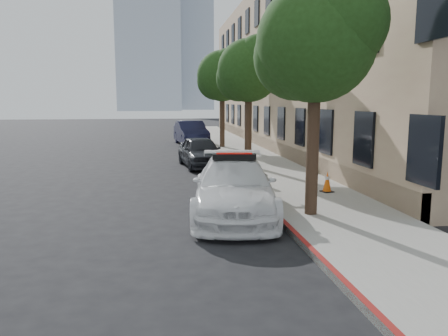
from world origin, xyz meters
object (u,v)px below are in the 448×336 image
parked_car_far (191,133)px  fire_hydrant (255,173)px  parked_car_mid (201,152)px  police_car (234,187)px  traffic_cone (327,182)px

parked_car_far → fire_hydrant: bearing=-92.3°
parked_car_mid → fire_hydrant: parked_car_mid is taller
police_car → traffic_cone: 3.59m
parked_car_far → traffic_cone: size_ratio=7.55×
police_car → fire_hydrant: size_ratio=6.91×
parked_car_far → traffic_cone: 16.79m
fire_hydrant → traffic_cone: 2.53m
parked_car_mid → police_car: bearing=-96.2°
parked_car_mid → parked_car_far: size_ratio=0.82×
parked_car_far → fire_hydrant: (1.15, -14.85, -0.27)m
parked_car_mid → traffic_cone: size_ratio=6.22×
parked_car_far → traffic_cone: parked_car_far is taller
parked_car_far → fire_hydrant: 14.90m
parked_car_mid → fire_hydrant: (1.38, -4.96, -0.15)m
parked_car_mid → traffic_cone: parked_car_mid is taller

